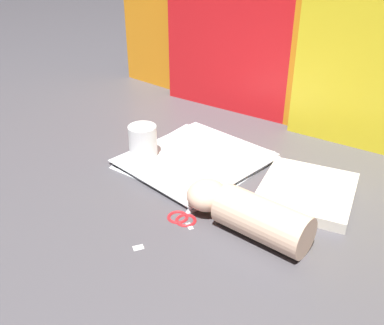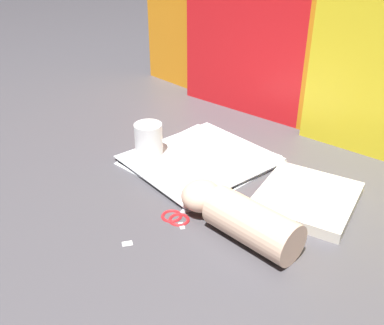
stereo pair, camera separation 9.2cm
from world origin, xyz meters
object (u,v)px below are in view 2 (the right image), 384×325
at_px(paper_stack, 200,159).
at_px(hand_forearm, 238,216).
at_px(mug, 149,141).
at_px(scissors, 184,210).
at_px(book_closed, 307,198).

relative_size(paper_stack, hand_forearm, 1.30).
distance_m(paper_stack, mug, 0.14).
xyz_separation_m(hand_forearm, mug, (-0.36, 0.07, 0.00)).
xyz_separation_m(scissors, mug, (-0.24, 0.10, 0.04)).
height_order(scissors, mug, mug).
height_order(paper_stack, hand_forearm, hand_forearm).
bearing_deg(paper_stack, mug, -144.39).
xyz_separation_m(paper_stack, book_closed, (0.29, 0.04, 0.01)).
distance_m(book_closed, mug, 0.42).
distance_m(book_closed, hand_forearm, 0.19).
height_order(paper_stack, book_closed, book_closed).
relative_size(book_closed, mug, 2.80).
distance_m(scissors, hand_forearm, 0.13).
relative_size(scissors, mug, 1.71).
bearing_deg(mug, paper_stack, 35.61).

